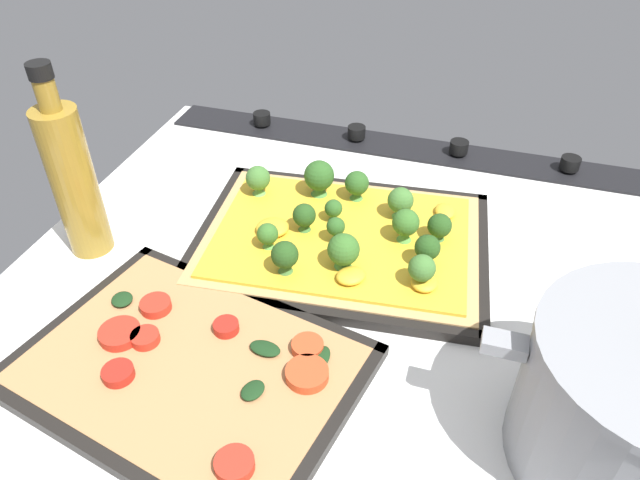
# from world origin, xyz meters

# --- Properties ---
(ground_plane) EXTENTS (0.80, 0.72, 0.03)m
(ground_plane) POSITION_xyz_m (0.00, 0.00, -0.01)
(ground_plane) COLOR white
(stove_control_panel) EXTENTS (0.77, 0.07, 0.03)m
(stove_control_panel) POSITION_xyz_m (-0.00, -0.32, 0.01)
(stove_control_panel) COLOR black
(stove_control_panel) RESTS_ON ground_plane
(baking_tray_front) EXTENTS (0.38, 0.30, 0.01)m
(baking_tray_front) POSITION_xyz_m (0.03, -0.06, 0.00)
(baking_tray_front) COLOR black
(baking_tray_front) RESTS_ON ground_plane
(broccoli_pizza) EXTENTS (0.35, 0.27, 0.06)m
(broccoli_pizza) POSITION_xyz_m (0.03, -0.06, 0.02)
(broccoli_pizza) COLOR tan
(broccoli_pizza) RESTS_ON baking_tray_front
(baking_tray_back) EXTENTS (0.36, 0.30, 0.01)m
(baking_tray_back) POSITION_xyz_m (0.12, 0.17, 0.00)
(baking_tray_back) COLOR black
(baking_tray_back) RESTS_ON ground_plane
(veggie_pizza_back) EXTENTS (0.33, 0.27, 0.02)m
(veggie_pizza_back) POSITION_xyz_m (0.12, 0.17, 0.01)
(veggie_pizza_back) COLOR #B47F4F
(veggie_pizza_back) RESTS_ON baking_tray_back
(oil_bottle) EXTENTS (0.05, 0.05, 0.24)m
(oil_bottle) POSITION_xyz_m (0.33, 0.03, 0.10)
(oil_bottle) COLOR olive
(oil_bottle) RESTS_ON ground_plane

